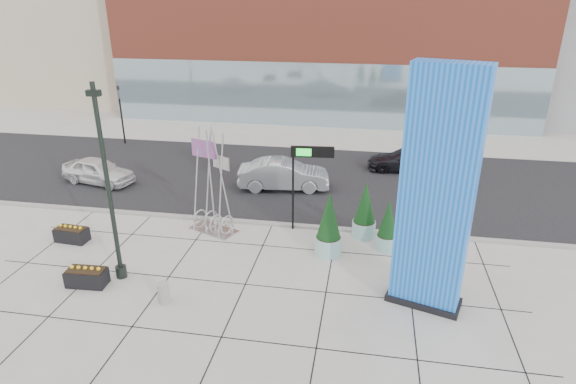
% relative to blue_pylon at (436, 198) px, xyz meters
% --- Properties ---
extents(ground, '(160.00, 160.00, 0.00)m').
position_rel_blue_pylon_xyz_m(ground, '(-7.40, 1.02, -3.96)').
color(ground, '#9E9991').
rests_on(ground, ground).
extents(street_asphalt, '(80.00, 12.00, 0.02)m').
position_rel_blue_pylon_xyz_m(street_asphalt, '(-7.40, 11.02, -3.95)').
color(street_asphalt, black).
rests_on(street_asphalt, ground).
extents(curb_edge, '(80.00, 0.30, 0.12)m').
position_rel_blue_pylon_xyz_m(curb_edge, '(-7.40, 5.02, -3.90)').
color(curb_edge, gray).
rests_on(curb_edge, ground).
extents(tower_podium, '(34.00, 10.00, 11.00)m').
position_rel_blue_pylon_xyz_m(tower_podium, '(-6.40, 28.02, 1.54)').
color(tower_podium, '#A5442F').
rests_on(tower_podium, ground).
extents(tower_glass_front, '(34.00, 0.60, 5.00)m').
position_rel_blue_pylon_xyz_m(tower_glass_front, '(-6.40, 23.22, -1.46)').
color(tower_glass_front, '#8CA5B2').
rests_on(tower_glass_front, ground).
extents(blue_pylon, '(2.68, 1.79, 8.20)m').
position_rel_blue_pylon_xyz_m(blue_pylon, '(0.00, 0.00, 0.00)').
color(blue_pylon, blue).
rests_on(blue_pylon, ground).
extents(lamp_post, '(0.48, 0.40, 7.36)m').
position_rel_blue_pylon_xyz_m(lamp_post, '(-11.16, -0.27, -0.95)').
color(lamp_post, black).
rests_on(lamp_post, ground).
extents(public_art_sculpture, '(2.35, 1.81, 4.79)m').
position_rel_blue_pylon_xyz_m(public_art_sculpture, '(-8.88, 4.02, -2.70)').
color(public_art_sculpture, '#BBBEC1').
rests_on(public_art_sculpture, ground).
extents(concrete_bollard, '(0.40, 0.40, 0.77)m').
position_rel_blue_pylon_xyz_m(concrete_bollard, '(-8.90, -1.54, -3.57)').
color(concrete_bollard, gray).
rests_on(concrete_bollard, ground).
extents(overhead_street_sign, '(1.86, 0.32, 3.94)m').
position_rel_blue_pylon_xyz_m(overhead_street_sign, '(-4.73, 4.82, -0.58)').
color(overhead_street_sign, black).
rests_on(overhead_street_sign, ground).
extents(round_planter_east, '(0.89, 0.89, 2.24)m').
position_rel_blue_pylon_xyz_m(round_planter_east, '(-1.23, 3.64, -2.90)').
color(round_planter_east, '#90C1BC').
rests_on(round_planter_east, ground).
extents(round_planter_mid, '(1.03, 1.03, 2.58)m').
position_rel_blue_pylon_xyz_m(round_planter_mid, '(-2.20, 4.62, -2.74)').
color(round_planter_mid, '#90C1BC').
rests_on(round_planter_mid, ground).
extents(round_planter_west, '(1.10, 1.10, 2.74)m').
position_rel_blue_pylon_xyz_m(round_planter_west, '(-3.60, 2.82, -2.66)').
color(round_planter_west, '#90C1BC').
rests_on(round_planter_west, ground).
extents(box_planter_north, '(1.43, 0.79, 0.76)m').
position_rel_blue_pylon_xyz_m(box_planter_north, '(-14.66, 2.02, -3.61)').
color(box_planter_north, black).
rests_on(box_planter_north, ground).
extents(box_planter_south, '(1.47, 0.79, 0.79)m').
position_rel_blue_pylon_xyz_m(box_planter_south, '(-12.14, -0.98, -3.60)').
color(box_planter_south, black).
rests_on(box_planter_south, ground).
extents(car_white_west, '(4.48, 2.56, 1.43)m').
position_rel_blue_pylon_xyz_m(car_white_west, '(-17.11, 8.59, -3.24)').
color(car_white_west, silver).
rests_on(car_white_west, ground).
extents(car_silver_mid, '(5.09, 2.34, 1.62)m').
position_rel_blue_pylon_xyz_m(car_silver_mid, '(-6.68, 9.52, -3.15)').
color(car_silver_mid, '#9A9EA1').
rests_on(car_silver_mid, ground).
extents(car_dark_east, '(4.71, 2.06, 1.35)m').
position_rel_blue_pylon_xyz_m(car_dark_east, '(0.12, 13.66, -3.29)').
color(car_dark_east, black).
rests_on(car_dark_east, ground).
extents(traffic_signal, '(0.15, 0.18, 4.10)m').
position_rel_blue_pylon_xyz_m(traffic_signal, '(-19.40, 16.02, -1.66)').
color(traffic_signal, black).
rests_on(traffic_signal, ground).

